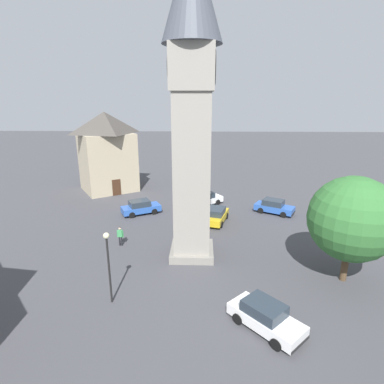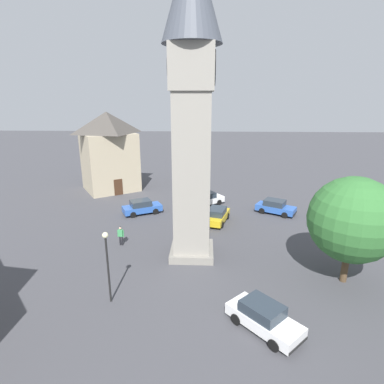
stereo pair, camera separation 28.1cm
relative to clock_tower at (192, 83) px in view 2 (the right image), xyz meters
name	(u,v)px [view 2 (the right image)]	position (x,y,z in m)	size (l,w,h in m)	color
ground_plane	(192,254)	(0.00, 0.00, -12.97)	(200.00, 200.00, 0.00)	#424247
clock_tower	(192,83)	(0.00, 0.00, 0.00)	(4.06, 4.06, 22.15)	gray
car_blue_kerb	(217,215)	(6.83, -2.22, -12.21)	(4.44, 2.80, 1.53)	gold
car_silver_kerb	(206,199)	(12.17, -1.12, -12.21)	(3.74, 4.35, 1.53)	white
car_red_corner	(275,207)	(9.66, -8.61, -12.21)	(3.49, 4.42, 1.53)	#2D5BB7
car_white_side	(264,317)	(-8.16, -4.20, -12.21)	(4.16, 4.06, 1.53)	white
car_black_far	(142,207)	(8.97, 5.86, -12.21)	(3.40, 4.44, 1.53)	#2D5BB7
pedestrian	(121,234)	(1.37, 6.09, -11.96)	(0.23, 0.56, 1.69)	black
tree	(353,220)	(-3.26, -10.49, -8.48)	(5.60, 5.60, 7.30)	brown
building_corner_back	(109,151)	(18.15, 11.95, -7.65)	(9.06, 9.16, 10.43)	tan
lamp_post	(107,256)	(-6.18, 4.71, -9.85)	(0.36, 0.36, 4.61)	black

